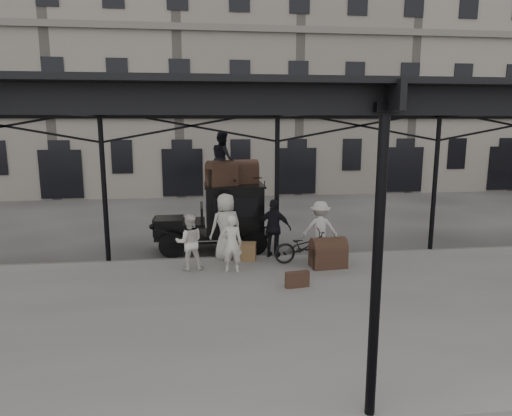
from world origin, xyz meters
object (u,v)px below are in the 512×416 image
(porter_left, at_px, (232,243))
(bicycle, at_px, (305,247))
(porter_official, at_px, (274,228))
(steamer_trunk_roof_near, at_px, (222,175))
(taxi, at_px, (224,214))
(steamer_trunk_platform, at_px, (328,255))

(porter_left, distance_m, bicycle, 2.24)
(porter_left, height_order, porter_official, porter_official)
(bicycle, height_order, steamer_trunk_roof_near, steamer_trunk_roof_near)
(taxi, relative_size, steamer_trunk_platform, 3.77)
(porter_official, relative_size, steamer_trunk_platform, 1.82)
(taxi, relative_size, porter_official, 2.08)
(steamer_trunk_roof_near, bearing_deg, porter_left, -110.10)
(steamer_trunk_roof_near, bearing_deg, taxi, 48.94)
(porter_left, xyz_separation_m, steamer_trunk_roof_near, (-0.12, 2.43, 1.58))
(porter_left, height_order, steamer_trunk_platform, porter_left)
(porter_left, bearing_deg, steamer_trunk_platform, -174.69)
(porter_left, height_order, steamer_trunk_roof_near, steamer_trunk_roof_near)
(bicycle, distance_m, steamer_trunk_roof_near, 3.50)
(taxi, bearing_deg, porter_official, -46.19)
(bicycle, bearing_deg, steamer_trunk_roof_near, 45.56)
(taxi, height_order, porter_left, taxi)
(porter_official, height_order, steamer_trunk_roof_near, steamer_trunk_roof_near)
(steamer_trunk_platform, bearing_deg, bicycle, 133.10)
(porter_left, relative_size, porter_official, 0.89)
(steamer_trunk_platform, bearing_deg, porter_official, 133.92)
(porter_official, distance_m, steamer_trunk_platform, 1.86)
(bicycle, bearing_deg, taxi, 41.00)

